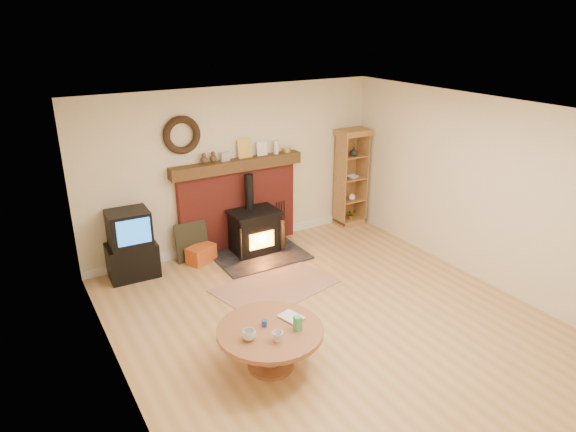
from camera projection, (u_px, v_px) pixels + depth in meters
ground at (332, 321)px, 6.43m from camera, size 5.50×5.50×0.00m
room_shell at (330, 189)px, 5.87m from camera, size 5.02×5.52×2.61m
chimney_breast at (238, 200)px, 8.28m from camera, size 2.20×0.22×1.78m
wood_stove at (255, 233)px, 8.17m from camera, size 1.40×1.00×1.27m
area_rug at (275, 286)px, 7.26m from camera, size 1.80×1.42×0.01m
tv_unit at (131, 246)px, 7.38m from camera, size 0.71×0.52×1.02m
curio_cabinet at (350, 177)px, 9.18m from camera, size 0.56×0.40×1.75m
firelog_box at (201, 254)px, 7.93m from camera, size 0.50×0.43×0.27m
leaning_painting at (192, 241)px, 7.95m from camera, size 0.52×0.14×0.62m
fire_tools at (280, 232)px, 8.70m from camera, size 0.19×0.16×0.70m
coffee_table at (270, 336)px, 5.45m from camera, size 1.14×1.14×0.64m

